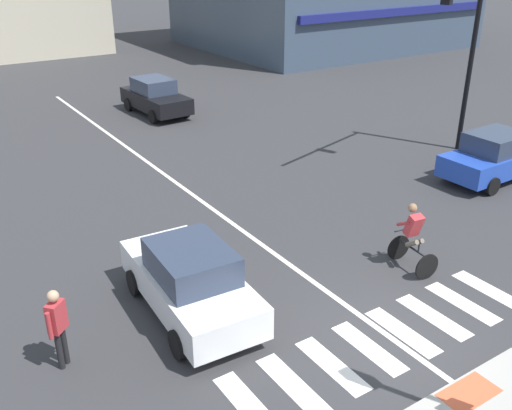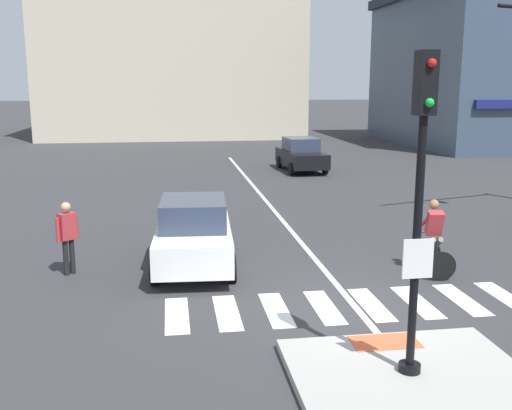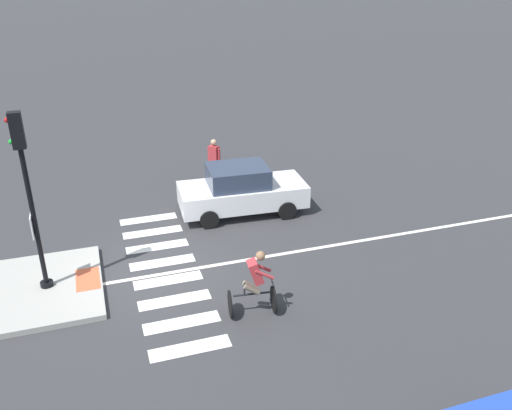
# 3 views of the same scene
# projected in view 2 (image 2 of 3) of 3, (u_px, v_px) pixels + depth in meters

# --- Properties ---
(ground_plane) EXTENTS (300.00, 300.00, 0.00)m
(ground_plane) POSITION_uv_depth(u_px,v_px,m) (350.00, 309.00, 11.37)
(ground_plane) COLOR #333335
(traffic_island) EXTENTS (3.43, 2.69, 0.15)m
(traffic_island) POSITION_uv_depth(u_px,v_px,m) (409.00, 376.00, 8.59)
(traffic_island) COLOR #A3A099
(traffic_island) RESTS_ON ground
(tactile_pad_front) EXTENTS (1.10, 0.60, 0.01)m
(tactile_pad_front) POSITION_uv_depth(u_px,v_px,m) (385.00, 342.00, 9.54)
(tactile_pad_front) COLOR #DB5B38
(tactile_pad_front) RESTS_ON traffic_island
(signal_pole) EXTENTS (0.44, 0.38, 4.53)m
(signal_pole) POSITION_uv_depth(u_px,v_px,m) (420.00, 186.00, 8.02)
(signal_pole) COLOR black
(signal_pole) RESTS_ON traffic_island
(crosswalk_stripe_a) EXTENTS (0.44, 1.80, 0.01)m
(crosswalk_stripe_a) POSITION_uv_depth(u_px,v_px,m) (177.00, 315.00, 11.05)
(crosswalk_stripe_a) COLOR silver
(crosswalk_stripe_a) RESTS_ON ground
(crosswalk_stripe_b) EXTENTS (0.44, 1.80, 0.01)m
(crosswalk_stripe_b) POSITION_uv_depth(u_px,v_px,m) (227.00, 312.00, 11.18)
(crosswalk_stripe_b) COLOR silver
(crosswalk_stripe_b) RESTS_ON ground
(crosswalk_stripe_c) EXTENTS (0.44, 1.80, 0.01)m
(crosswalk_stripe_c) POSITION_uv_depth(u_px,v_px,m) (276.00, 310.00, 11.32)
(crosswalk_stripe_c) COLOR silver
(crosswalk_stripe_c) RESTS_ON ground
(crosswalk_stripe_d) EXTENTS (0.44, 1.80, 0.01)m
(crosswalk_stripe_d) POSITION_uv_depth(u_px,v_px,m) (324.00, 307.00, 11.45)
(crosswalk_stripe_d) COLOR silver
(crosswalk_stripe_d) RESTS_ON ground
(crosswalk_stripe_e) EXTENTS (0.44, 1.80, 0.01)m
(crosswalk_stripe_e) POSITION_uv_depth(u_px,v_px,m) (371.00, 304.00, 11.58)
(crosswalk_stripe_e) COLOR silver
(crosswalk_stripe_e) RESTS_ON ground
(crosswalk_stripe_f) EXTENTS (0.44, 1.80, 0.01)m
(crosswalk_stripe_f) POSITION_uv_depth(u_px,v_px,m) (417.00, 302.00, 11.72)
(crosswalk_stripe_f) COLOR silver
(crosswalk_stripe_f) RESTS_ON ground
(crosswalk_stripe_g) EXTENTS (0.44, 1.80, 0.01)m
(crosswalk_stripe_g) POSITION_uv_depth(u_px,v_px,m) (462.00, 299.00, 11.85)
(crosswalk_stripe_g) COLOR silver
(crosswalk_stripe_g) RESTS_ON ground
(crosswalk_stripe_h) EXTENTS (0.44, 1.80, 0.01)m
(crosswalk_stripe_h) POSITION_uv_depth(u_px,v_px,m) (505.00, 297.00, 11.99)
(crosswalk_stripe_h) COLOR silver
(crosswalk_stripe_h) RESTS_ON ground
(lane_centre_line) EXTENTS (0.14, 28.00, 0.01)m
(lane_centre_line) POSITION_uv_depth(u_px,v_px,m) (270.00, 205.00, 21.08)
(lane_centre_line) COLOR silver
(lane_centre_line) RESTS_ON ground
(building_corner_right) EXTENTS (21.07, 15.71, 12.35)m
(building_corner_right) POSITION_uv_depth(u_px,v_px,m) (172.00, 61.00, 50.41)
(building_corner_right) COLOR beige
(building_corner_right) RESTS_ON ground
(car_black_eastbound_distant) EXTENTS (2.00, 4.18, 1.64)m
(car_black_eastbound_distant) POSITION_uv_depth(u_px,v_px,m) (301.00, 155.00, 29.24)
(car_black_eastbound_distant) COLOR black
(car_black_eastbound_distant) RESTS_ON ground
(car_white_westbound_near) EXTENTS (2.02, 4.19, 1.64)m
(car_white_westbound_near) POSITION_uv_depth(u_px,v_px,m) (194.00, 233.00, 13.87)
(car_white_westbound_near) COLOR white
(car_white_westbound_near) RESTS_ON ground
(cyclist) EXTENTS (0.79, 1.17, 1.68)m
(cyclist) POSITION_uv_depth(u_px,v_px,m) (434.00, 236.00, 13.39)
(cyclist) COLOR black
(cyclist) RESTS_ON ground
(pedestrian_at_curb_left) EXTENTS (0.44, 0.40, 1.67)m
(pedestrian_at_curb_left) POSITION_uv_depth(u_px,v_px,m) (67.00, 232.00, 13.24)
(pedestrian_at_curb_left) COLOR black
(pedestrian_at_curb_left) RESTS_ON ground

